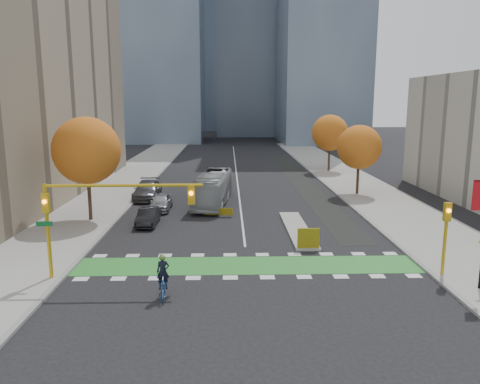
{
  "coord_description": "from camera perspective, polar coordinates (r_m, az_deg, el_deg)",
  "views": [
    {
      "loc": [
        -1.09,
        -24.26,
        9.33
      ],
      "look_at": [
        -0.25,
        8.41,
        3.0
      ],
      "focal_mm": 35.0,
      "sensor_mm": 36.0,
      "label": 1
    }
  ],
  "objects": [
    {
      "name": "parked_car_b",
      "position": [
        36.6,
        -11.13,
        -2.95
      ],
      "size": [
        1.41,
        4.03,
        1.33
      ],
      "primitive_type": "imported",
      "rotation": [
        0.0,
        0.0,
        0.0
      ],
      "color": "black",
      "rests_on": "ground"
    },
    {
      "name": "traffic_signal_west",
      "position": [
        25.28,
        -17.14,
        -1.63
      ],
      "size": [
        8.53,
        0.56,
        5.2
      ],
      "color": "#BF9914",
      "rests_on": "ground"
    },
    {
      "name": "median_island",
      "position": [
        34.9,
        6.99,
        -4.49
      ],
      "size": [
        1.6,
        10.0,
        0.16
      ],
      "primitive_type": "cube",
      "color": "gray",
      "rests_on": "ground"
    },
    {
      "name": "sidewalk_west",
      "position": [
        46.89,
        -16.79,
        -0.89
      ],
      "size": [
        7.0,
        120.0,
        0.15
      ],
      "primitive_type": "cube",
      "color": "gray",
      "rests_on": "ground"
    },
    {
      "name": "parked_car_a",
      "position": [
        41.36,
        -9.62,
        -1.2
      ],
      "size": [
        1.72,
        4.27,
        1.45
      ],
      "primitive_type": "imported",
      "rotation": [
        0.0,
        0.0,
        -0.0
      ],
      "color": "#A3A4A8",
      "rests_on": "ground"
    },
    {
      "name": "hazard_board",
      "position": [
        30.15,
        8.35,
        -5.6
      ],
      "size": [
        1.4,
        0.12,
        1.3
      ],
      "primitive_type": "cube",
      "color": "yellow",
      "rests_on": "median_island"
    },
    {
      "name": "bike_lane_paint",
      "position": [
        55.73,
        7.42,
        1.24
      ],
      "size": [
        2.5,
        50.0,
        0.01
      ],
      "primitive_type": "cube",
      "color": "black",
      "rests_on": "ground"
    },
    {
      "name": "traffic_signal_east",
      "position": [
        27.24,
        23.82,
        -4.01
      ],
      "size": [
        0.35,
        0.43,
        4.1
      ],
      "color": "#BF9914",
      "rests_on": "ground"
    },
    {
      "name": "sidewalk_east",
      "position": [
        47.52,
        16.44,
        -0.72
      ],
      "size": [
        7.0,
        120.0,
        0.15
      ],
      "primitive_type": "cube",
      "color": "gray",
      "rests_on": "ground"
    },
    {
      "name": "curb_west",
      "position": [
        46.09,
        -12.59,
        -0.89
      ],
      "size": [
        0.3,
        120.0,
        0.16
      ],
      "primitive_type": "cube",
      "color": "gray",
      "rests_on": "ground"
    },
    {
      "name": "tree_east_near",
      "position": [
        48.29,
        14.33,
        5.32
      ],
      "size": [
        4.4,
        4.4,
        7.08
      ],
      "color": "#332114",
      "rests_on": "ground"
    },
    {
      "name": "cyclist",
      "position": [
        23.23,
        -9.32,
        -10.94
      ],
      "size": [
        0.87,
        1.94,
        2.17
      ],
      "rotation": [
        0.0,
        0.0,
        0.12
      ],
      "color": "navy",
      "rests_on": "ground"
    },
    {
      "name": "curb_east",
      "position": [
        46.56,
        12.34,
        -0.76
      ],
      "size": [
        0.3,
        120.0,
        0.16
      ],
      "primitive_type": "cube",
      "color": "gray",
      "rests_on": "ground"
    },
    {
      "name": "tree_west",
      "position": [
        38.05,
        -18.19,
        4.82
      ],
      "size": [
        5.2,
        5.2,
        8.22
      ],
      "color": "#332114",
      "rests_on": "ground"
    },
    {
      "name": "parked_car_c",
      "position": [
        46.49,
        -11.24,
        0.24
      ],
      "size": [
        2.6,
        5.96,
        1.71
      ],
      "primitive_type": "imported",
      "rotation": [
        0.0,
        0.0,
        0.04
      ],
      "color": "#4E4F53",
      "rests_on": "ground"
    },
    {
      "name": "bike_crossing",
      "position": [
        27.42,
        0.91,
        -8.92
      ],
      "size": [
        20.0,
        3.0,
        0.01
      ],
      "primitive_type": "cube",
      "color": "#2B842D",
      "rests_on": "ground"
    },
    {
      "name": "ground",
      "position": [
        26.02,
        1.04,
        -10.06
      ],
      "size": [
        300.0,
        300.0,
        0.0
      ],
      "primitive_type": "plane",
      "color": "black",
      "rests_on": "ground"
    },
    {
      "name": "tower_ne",
      "position": [
        113.18,
        9.99,
        21.33
      ],
      "size": [
        18.0,
        24.0,
        60.0
      ],
      "primitive_type": "cube",
      "color": "#47566B",
      "rests_on": "ground"
    },
    {
      "name": "bus",
      "position": [
        43.18,
        -3.31,
        0.44
      ],
      "size": [
        3.61,
        10.67,
        2.91
      ],
      "primitive_type": "imported",
      "rotation": [
        0.0,
        0.0,
        -0.11
      ],
      "color": "#95999C",
      "rests_on": "ground"
    },
    {
      "name": "centre_line",
      "position": [
        64.95,
        -0.49,
        2.71
      ],
      "size": [
        0.15,
        70.0,
        0.01
      ],
      "primitive_type": "cube",
      "color": "silver",
      "rests_on": "ground"
    },
    {
      "name": "tower_far",
      "position": [
        167.13,
        -2.63,
        21.53
      ],
      "size": [
        26.0,
        26.0,
        80.0
      ],
      "primitive_type": "cube",
      "color": "#47566B",
      "rests_on": "ground"
    },
    {
      "name": "tree_east_far",
      "position": [
        63.86,
        10.9,
        7.1
      ],
      "size": [
        4.8,
        4.8,
        7.65
      ],
      "color": "#332114",
      "rests_on": "ground"
    }
  ]
}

